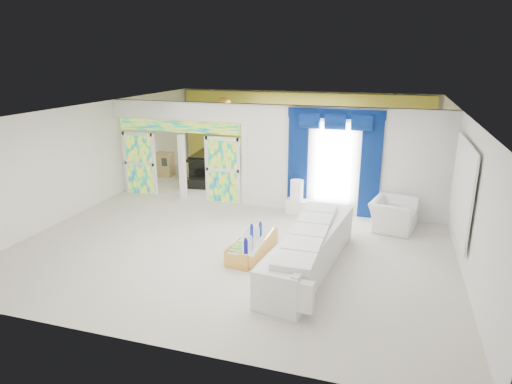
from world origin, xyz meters
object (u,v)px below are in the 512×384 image
(white_sofa, at_px, (310,251))
(grand_piano, at_px, (214,165))
(console_table, at_px, (307,208))
(coffee_table, at_px, (253,247))
(armchair, at_px, (393,215))

(white_sofa, height_order, grand_piano, grand_piano)
(console_table, height_order, grand_piano, grand_piano)
(coffee_table, relative_size, grand_piano, 0.96)
(grand_piano, bearing_deg, coffee_table, -66.41)
(coffee_table, relative_size, console_table, 1.41)
(console_table, relative_size, grand_piano, 0.68)
(white_sofa, distance_m, armchair, 3.29)
(armchair, relative_size, grand_piano, 0.68)
(console_table, xyz_separation_m, armchair, (2.33, -0.43, 0.19))
(armchair, bearing_deg, coffee_table, 143.02)
(white_sofa, relative_size, coffee_table, 2.39)
(console_table, bearing_deg, armchair, -10.47)
(console_table, xyz_separation_m, grand_piano, (-4.10, 3.10, 0.24))
(coffee_table, height_order, armchair, armchair)
(white_sofa, height_order, console_table, white_sofa)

